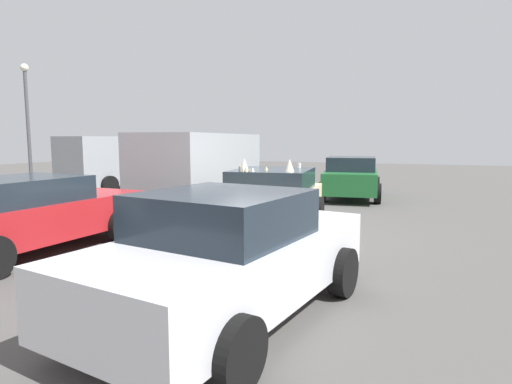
% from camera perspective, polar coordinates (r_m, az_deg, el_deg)
% --- Properties ---
extents(ground_plane, '(60.00, 60.00, 0.00)m').
position_cam_1_polar(ground_plane, '(9.55, 1.68, -5.45)').
color(ground_plane, '#514F4C').
extents(art_car_decorated, '(4.63, 2.45, 1.65)m').
position_cam_1_polar(art_car_decorated, '(9.50, 1.80, -1.15)').
color(art_car_decorated, beige).
rests_on(art_car_decorated, ground).
extents(parked_van_row_back_far, '(5.45, 2.52, 2.23)m').
position_cam_1_polar(parked_van_row_back_far, '(13.29, -7.24, 3.43)').
color(parked_van_row_back_far, '#9EA3A8').
rests_on(parked_van_row_back_far, ground).
extents(parked_van_row_back_center, '(5.42, 2.92, 2.17)m').
position_cam_1_polar(parked_van_row_back_center, '(18.60, -17.05, 4.07)').
color(parked_van_row_back_center, '#9EA3A8').
rests_on(parked_van_row_back_center, ground).
extents(parked_sedan_near_right, '(4.41, 2.38, 1.46)m').
position_cam_1_polar(parked_sedan_near_right, '(15.56, 12.50, 1.92)').
color(parked_sedan_near_right, '#1E602D').
rests_on(parked_sedan_near_right, ground).
extents(parked_sedan_behind_right, '(4.21, 2.46, 1.49)m').
position_cam_1_polar(parked_sedan_behind_right, '(18.99, -4.89, 2.99)').
color(parked_sedan_behind_right, navy).
rests_on(parked_sedan_behind_right, ground).
extents(parked_sedan_far_left, '(4.41, 2.24, 1.39)m').
position_cam_1_polar(parked_sedan_far_left, '(8.81, -28.12, -2.55)').
color(parked_sedan_far_left, red).
rests_on(parked_sedan_far_left, ground).
extents(parked_sedan_behind_left, '(4.29, 2.47, 1.48)m').
position_cam_1_polar(parked_sedan_behind_left, '(5.00, -3.37, -8.37)').
color(parked_sedan_behind_left, silver).
rests_on(parked_sedan_behind_left, ground).
extents(lot_lamp_post, '(0.28, 0.28, 4.70)m').
position_cam_1_polar(lot_lamp_post, '(17.52, -27.99, 8.65)').
color(lot_lamp_post, '#4C4C51').
rests_on(lot_lamp_post, ground).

